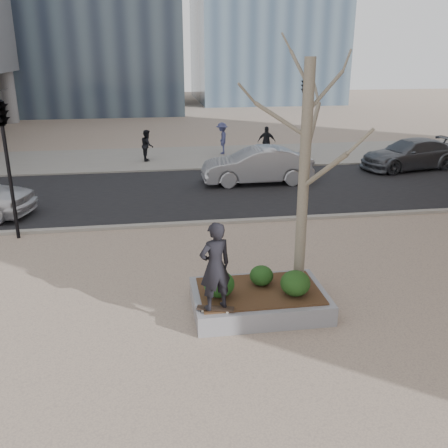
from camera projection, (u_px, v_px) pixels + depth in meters
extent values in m
plane|color=tan|center=(216.00, 312.00, 11.28)|extent=(120.00, 120.00, 0.00)
cube|color=black|center=(183.00, 192.00, 20.59)|extent=(60.00, 8.00, 0.02)
cube|color=gray|center=(173.00, 158.00, 27.11)|extent=(60.00, 6.00, 0.02)
cube|color=gray|center=(259.00, 300.00, 11.34)|extent=(3.00, 2.00, 0.45)
cube|color=#382314|center=(259.00, 291.00, 11.26)|extent=(2.70, 1.70, 0.04)
ellipsoid|color=#173F14|center=(219.00, 284.00, 10.90)|extent=(0.68, 0.68, 0.58)
ellipsoid|color=#103312|center=(261.00, 276.00, 11.43)|extent=(0.54, 0.54, 0.46)
ellipsoid|color=#133C15|center=(295.00, 283.00, 10.95)|extent=(0.66, 0.66, 0.56)
imported|color=black|center=(215.00, 266.00, 10.10)|extent=(0.80, 0.65, 1.89)
imported|color=#98999F|center=(257.00, 165.00, 21.77)|extent=(4.76, 1.68, 1.57)
imported|color=#51545C|center=(410.00, 154.00, 24.39)|extent=(5.26, 2.86, 1.45)
imported|color=black|center=(147.00, 145.00, 26.12)|extent=(0.62, 0.79, 1.62)
imported|color=#3E4371|center=(222.00, 138.00, 27.78)|extent=(0.78, 1.20, 1.74)
imported|color=black|center=(267.00, 142.00, 27.06)|extent=(1.03, 0.61, 1.64)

